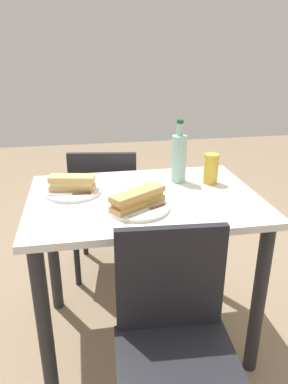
{
  "coord_description": "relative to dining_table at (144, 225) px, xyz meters",
  "views": [
    {
      "loc": [
        0.26,
        1.48,
        1.41
      ],
      "look_at": [
        0.0,
        0.0,
        0.8
      ],
      "focal_mm": 34.2,
      "sensor_mm": 36.0,
      "label": 1
    }
  ],
  "objects": [
    {
      "name": "baguette_sandwich_far",
      "position": [
        0.31,
        -0.09,
        0.19
      ],
      "size": [
        0.21,
        0.11,
        0.07
      ],
      "color": "tan",
      "rests_on": "plate_far"
    },
    {
      "name": "knife_near",
      "position": [
        0.01,
        0.18,
        0.16
      ],
      "size": [
        0.16,
        0.1,
        0.01
      ],
      "color": "silver",
      "rests_on": "plate_near"
    },
    {
      "name": "beer_glass",
      "position": [
        -0.35,
        -0.11,
        0.22
      ],
      "size": [
        0.07,
        0.07,
        0.15
      ],
      "primitive_type": "cylinder",
      "color": "gold",
      "rests_on": "dining_table"
    },
    {
      "name": "ground_plane",
      "position": [
        0.0,
        0.0,
        -0.64
      ],
      "size": [
        8.0,
        8.0,
        0.0
      ],
      "primitive_type": "plane",
      "color": "#8C755B"
    },
    {
      "name": "water_bottle",
      "position": [
        -0.2,
        -0.16,
        0.27
      ],
      "size": [
        0.07,
        0.07,
        0.3
      ],
      "color": "#99C6B7",
      "rests_on": "dining_table"
    },
    {
      "name": "chair_far",
      "position": [
        -0.01,
        0.56,
        -0.14
      ],
      "size": [
        0.42,
        0.42,
        0.86
      ],
      "color": "black",
      "rests_on": "ground"
    },
    {
      "name": "dining_table",
      "position": [
        0.0,
        0.0,
        0.0
      ],
      "size": [
        1.02,
        0.72,
        0.78
      ],
      "color": "silver",
      "rests_on": "ground"
    },
    {
      "name": "plate_far",
      "position": [
        0.31,
        -0.09,
        0.15
      ],
      "size": [
        0.25,
        0.25,
        0.01
      ],
      "primitive_type": "cylinder",
      "color": "white",
      "rests_on": "dining_table"
    },
    {
      "name": "plate_near",
      "position": [
        0.05,
        0.14,
        0.15
      ],
      "size": [
        0.25,
        0.25,
        0.01
      ],
      "primitive_type": "cylinder",
      "color": "silver",
      "rests_on": "dining_table"
    },
    {
      "name": "chair_near",
      "position": [
        0.14,
        -0.56,
        -0.14
      ],
      "size": [
        0.46,
        0.46,
        0.86
      ],
      "color": "black",
      "rests_on": "ground"
    },
    {
      "name": "baguette_sandwich_near",
      "position": [
        0.05,
        0.14,
        0.19
      ],
      "size": [
        0.25,
        0.19,
        0.07
      ],
      "color": "tan",
      "rests_on": "plate_near"
    },
    {
      "name": "knife_far",
      "position": [
        0.31,
        -0.04,
        0.16
      ],
      "size": [
        0.18,
        0.02,
        0.01
      ],
      "color": "silver",
      "rests_on": "plate_far"
    }
  ]
}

